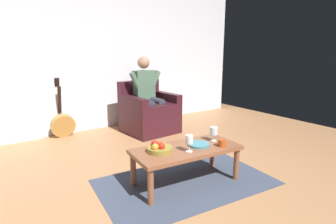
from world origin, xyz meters
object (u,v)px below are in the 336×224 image
at_px(guitar, 63,124).
at_px(wine_glass_far, 189,140).
at_px(candle_jar, 222,143).
at_px(armchair, 149,114).
at_px(decorative_dish, 199,145).
at_px(wine_glass_near, 214,132).
at_px(fruit_bowl, 159,148).
at_px(coffee_table, 186,153).
at_px(person_seated, 148,92).

distance_m(guitar, wine_glass_far, 2.61).
bearing_deg(candle_jar, guitar, -68.37).
height_order(guitar, candle_jar, guitar).
height_order(armchair, decorative_dish, armchair).
height_order(wine_glass_near, fruit_bowl, wine_glass_near).
height_order(coffee_table, wine_glass_near, wine_glass_near).
xyz_separation_m(wine_glass_near, wine_glass_far, (0.44, 0.11, 0.01)).
height_order(armchair, guitar, guitar).
distance_m(armchair, candle_jar, 2.07).
bearing_deg(fruit_bowl, person_seated, -117.16).
bearing_deg(wine_glass_far, coffee_table, -112.58).
height_order(wine_glass_far, fruit_bowl, wine_glass_far).
bearing_deg(person_seated, decorative_dish, 71.92).
relative_size(coffee_table, decorative_dish, 5.05).
distance_m(coffee_table, wine_glass_near, 0.43).
bearing_deg(guitar, coffee_table, 105.79).
height_order(coffee_table, fruit_bowl, fruit_bowl).
distance_m(wine_glass_near, decorative_dish, 0.26).
bearing_deg(fruit_bowl, candle_jar, 159.31).
height_order(guitar, wine_glass_near, guitar).
bearing_deg(coffee_table, guitar, -74.21).
distance_m(person_seated, fruit_bowl, 2.07).
bearing_deg(person_seated, guitar, -25.16).
xyz_separation_m(decorative_dish, candle_jar, (-0.19, 0.16, 0.03)).
height_order(wine_glass_near, decorative_dish, wine_glass_near).
height_order(armchair, wine_glass_near, armchair).
distance_m(guitar, wine_glass_near, 2.65).
height_order(armchair, coffee_table, armchair).
bearing_deg(wine_glass_near, guitar, -65.89).
xyz_separation_m(guitar, wine_glass_far, (-0.64, 2.51, 0.30)).
xyz_separation_m(armchair, coffee_table, (0.64, 1.87, 0.02)).
relative_size(guitar, wine_glass_far, 5.54).
bearing_deg(coffee_table, fruit_bowl, -11.79).
bearing_deg(coffee_table, armchair, -108.96).
height_order(wine_glass_near, wine_glass_far, wine_glass_far).
bearing_deg(person_seated, wine_glass_far, 67.21).
xyz_separation_m(wine_glass_far, candle_jar, (-0.39, 0.08, -0.08)).
relative_size(fruit_bowl, decorative_dish, 1.10).
relative_size(guitar, fruit_bowl, 3.73).
height_order(guitar, decorative_dish, guitar).
bearing_deg(wine_glass_far, guitar, -75.76).
relative_size(armchair, guitar, 0.90).
distance_m(armchair, wine_glass_far, 2.10).
distance_m(decorative_dish, candle_jar, 0.25).
bearing_deg(coffee_table, person_seated, -108.69).
bearing_deg(candle_jar, armchair, -98.22).
xyz_separation_m(person_seated, fruit_bowl, (0.94, 1.83, -0.27)).
relative_size(decorative_dish, candle_jar, 2.69).
relative_size(armchair, wine_glass_far, 5.01).
distance_m(wine_glass_near, fruit_bowl, 0.70).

